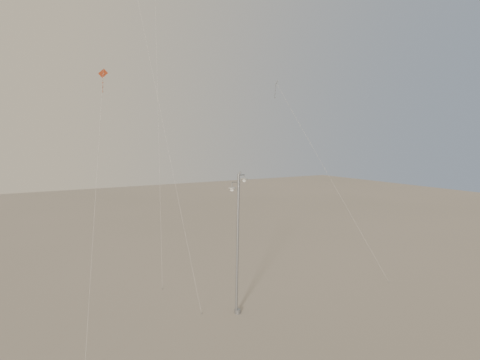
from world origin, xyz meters
TOP-DOWN VIEW (x-y plane):
  - ground at (0.00, 0.00)m, footprint 160.00×160.00m
  - street_lamp at (0.24, 1.78)m, footprint 1.57×0.69m
  - kite_1 at (-3.20, 10.76)m, footprint 1.76×10.47m
  - kite_3 at (-8.13, 4.14)m, footprint 3.02×6.95m
  - kite_4 at (12.79, 11.21)m, footprint 2.04×14.56m

SIDE VIEW (x-z plane):
  - ground at x=0.00m, z-range 0.00..0.00m
  - street_lamp at x=0.24m, z-range 0.33..10.24m
  - kite_3 at x=-8.13m, z-range 3.65..20.27m
  - kite_4 at x=12.79m, z-range 4.75..23.40m
  - kite_1 at x=-3.20m, z-range 7.03..33.69m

